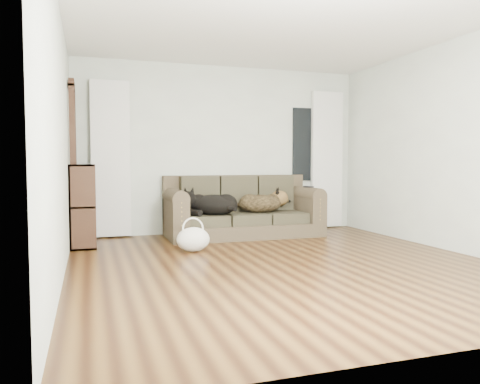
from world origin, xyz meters
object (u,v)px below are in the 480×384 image
object	(u,v)px
dog_shepherd	(262,203)
bookshelf	(83,208)
sofa	(244,206)
dog_black_lab	(211,206)
tote_bag	(193,239)

from	to	relation	value
dog_shepherd	bookshelf	xyz separation A→B (m)	(-2.56, -0.08, 0.01)
sofa	dog_black_lab	world-z (taller)	sofa
sofa	dog_shepherd	world-z (taller)	sofa
dog_shepherd	tote_bag	world-z (taller)	dog_shepherd
tote_bag	bookshelf	xyz separation A→B (m)	(-1.29, 0.90, 0.34)
dog_shepherd	bookshelf	bearing A→B (deg)	9.92
dog_shepherd	sofa	bearing A→B (deg)	6.18
tote_bag	bookshelf	bearing A→B (deg)	145.17
dog_black_lab	tote_bag	distance (m)	1.05
sofa	dog_black_lab	distance (m)	0.53
dog_black_lab	bookshelf	xyz separation A→B (m)	(-1.75, 0.01, 0.02)
sofa	bookshelf	bearing A→B (deg)	-177.83
dog_shepherd	tote_bag	bearing A→B (deg)	45.64
sofa	tote_bag	distance (m)	1.42
sofa	dog_black_lab	size ratio (longest dim) A/B	3.23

